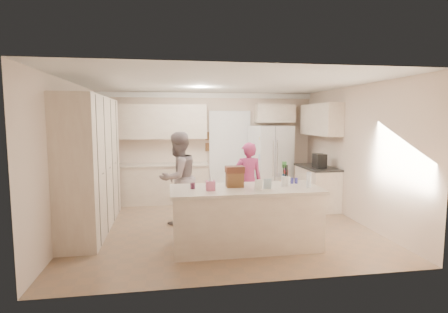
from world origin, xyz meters
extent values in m
cube|color=#8C6C4F|center=(0.00, 0.00, -0.01)|extent=(5.20, 4.60, 0.02)
cube|color=white|center=(0.00, 0.00, 2.61)|extent=(5.20, 4.60, 0.02)
cube|color=beige|center=(0.00, 2.31, 1.30)|extent=(5.20, 0.02, 2.60)
cube|color=beige|center=(0.00, -2.31, 1.30)|extent=(5.20, 0.02, 2.60)
cube|color=beige|center=(-2.61, 0.00, 1.30)|extent=(0.02, 4.60, 2.60)
cube|color=beige|center=(2.61, 0.00, 1.30)|extent=(0.02, 4.60, 2.60)
cube|color=white|center=(0.00, 2.26, 2.53)|extent=(5.20, 0.08, 0.12)
cube|color=#F3E2C5|center=(-2.30, 0.20, 1.18)|extent=(0.60, 2.60, 2.35)
cube|color=#F3E2C5|center=(-1.15, 2.00, 0.44)|extent=(2.20, 0.60, 0.88)
cube|color=beige|center=(-1.15, 1.99, 0.90)|extent=(2.24, 0.63, 0.04)
cube|color=#F3E2C5|center=(-1.15, 2.12, 1.90)|extent=(2.20, 0.35, 0.80)
cube|color=black|center=(0.55, 2.28, 1.05)|extent=(0.90, 0.06, 2.10)
cube|color=white|center=(0.55, 2.24, 1.05)|extent=(1.02, 0.03, 2.22)
cube|color=brown|center=(0.02, 2.27, 1.55)|extent=(0.15, 0.02, 0.20)
cube|color=brown|center=(0.02, 2.27, 1.28)|extent=(0.15, 0.02, 0.20)
cube|color=white|center=(1.51, 1.96, 0.90)|extent=(1.03, 0.88, 1.80)
cube|color=gray|center=(1.51, 1.61, 0.90)|extent=(0.02, 0.02, 1.78)
cube|color=black|center=(1.29, 1.60, 1.15)|extent=(0.22, 0.03, 0.35)
cylinder|color=silver|center=(1.46, 1.59, 1.05)|extent=(0.02, 0.02, 0.85)
cylinder|color=silver|center=(1.56, 1.59, 1.05)|extent=(0.02, 0.02, 0.85)
cube|color=#F3E2C5|center=(1.65, 2.12, 2.10)|extent=(0.95, 0.35, 0.45)
cube|color=#F3E2C5|center=(2.30, 1.00, 0.44)|extent=(0.60, 1.20, 0.88)
cube|color=#2D2B28|center=(2.29, 1.00, 0.90)|extent=(0.63, 1.24, 0.04)
cube|color=#F3E2C5|center=(2.43, 1.20, 1.95)|extent=(0.35, 1.50, 0.70)
cube|color=black|center=(2.25, 0.80, 1.07)|extent=(0.22, 0.28, 0.30)
cube|color=#F3E2C5|center=(0.20, -1.10, 0.44)|extent=(2.20, 0.90, 0.88)
cube|color=beige|center=(0.20, -1.10, 0.90)|extent=(2.28, 0.96, 0.05)
cylinder|color=white|center=(0.85, -1.05, 1.00)|extent=(0.13, 0.13, 0.15)
cube|color=pink|center=(-0.35, -1.20, 1.00)|extent=(0.13, 0.13, 0.14)
cone|color=white|center=(-0.35, -1.20, 1.10)|extent=(0.08, 0.08, 0.08)
cube|color=brown|center=(0.05, -1.00, 1.04)|extent=(0.26, 0.18, 0.22)
cube|color=#592D1E|center=(0.05, -1.00, 1.20)|extent=(0.28, 0.20, 0.10)
cylinder|color=#59263F|center=(-0.60, -1.05, 0.97)|extent=(0.07, 0.07, 0.09)
cube|color=white|center=(0.35, -1.30, 1.01)|extent=(0.12, 0.06, 0.16)
cube|color=silver|center=(0.50, -1.25, 1.01)|extent=(0.12, 0.05, 0.16)
cylinder|color=silver|center=(1.15, -1.25, 1.04)|extent=(0.07, 0.07, 0.24)
cylinder|color=#383495|center=(1.02, -0.88, 0.97)|extent=(0.05, 0.05, 0.09)
cylinder|color=#383495|center=(1.09, -0.88, 0.97)|extent=(0.05, 0.05, 0.09)
imported|color=gray|center=(-0.78, 0.32, 0.86)|extent=(1.06, 1.05, 1.73)
imported|color=#AF3679|center=(0.58, 0.37, 0.76)|extent=(0.57, 0.40, 1.52)
camera|label=1|loc=(-0.95, -6.21, 1.97)|focal=28.00mm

